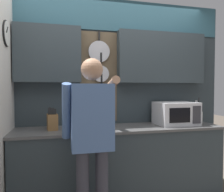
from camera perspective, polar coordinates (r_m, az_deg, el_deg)
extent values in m
cube|color=#2D383D|center=(2.80, 2.28, -17.58)|extent=(2.47, 0.56, 0.88)
cube|color=#4C4C4C|center=(2.68, 2.30, -8.42)|extent=(2.50, 0.59, 0.03)
cube|color=#2D383D|center=(2.92, 0.70, -0.08)|extent=(3.07, 0.04, 2.53)
cube|color=#2D5666|center=(3.04, 0.86, 20.33)|extent=(3.03, 0.02, 0.41)
cube|color=#2D383D|center=(2.76, -16.34, 10.49)|extent=(0.77, 0.16, 0.68)
cube|color=#2D383D|center=(3.07, 12.76, 9.67)|extent=(1.21, 0.16, 0.68)
cube|color=brown|center=(2.85, -3.47, 5.03)|extent=(0.48, 0.01, 1.16)
cylinder|color=#B7B7BC|center=(2.86, -3.38, 11.52)|extent=(0.27, 0.02, 0.27)
cube|color=black|center=(2.89, -3.37, 15.51)|extent=(0.02, 0.02, 0.13)
cylinder|color=#B7B7BC|center=(2.83, -2.90, 5.80)|extent=(0.21, 0.02, 0.21)
cube|color=black|center=(2.84, -2.89, 9.60)|extent=(0.02, 0.02, 0.16)
cylinder|color=black|center=(2.83, -2.77, -0.35)|extent=(0.29, 0.02, 0.29)
cube|color=black|center=(2.82, -2.76, 4.16)|extent=(0.02, 0.02, 0.16)
cylinder|color=silver|center=(2.80, -6.59, -1.69)|extent=(0.01, 0.01, 0.20)
ellipsoid|color=silver|center=(2.81, -6.58, -4.06)|extent=(0.05, 0.01, 0.05)
cylinder|color=silver|center=(2.81, -4.97, -1.75)|extent=(0.01, 0.01, 0.21)
ellipsoid|color=silver|center=(2.82, -4.96, -4.12)|extent=(0.04, 0.01, 0.04)
cylinder|color=black|center=(2.82, -3.36, -1.34)|extent=(0.01, 0.01, 0.17)
ellipsoid|color=black|center=(2.83, -3.35, -3.36)|extent=(0.05, 0.01, 0.04)
cylinder|color=red|center=(2.84, -1.76, -1.33)|extent=(0.01, 0.01, 0.17)
ellipsoid|color=red|center=(2.85, -1.76, -3.39)|extent=(0.05, 0.01, 0.05)
cylinder|color=silver|center=(2.86, -0.19, -1.54)|extent=(0.01, 0.01, 0.20)
ellipsoid|color=silver|center=(2.87, -0.19, -3.84)|extent=(0.06, 0.01, 0.05)
cylinder|color=white|center=(2.54, -25.81, 14.48)|extent=(0.02, 0.25, 0.25)
torus|color=black|center=(2.54, -25.90, 14.48)|extent=(0.02, 0.27, 0.27)
cube|color=black|center=(2.52, -25.71, 15.36)|extent=(0.01, 0.07, 0.07)
cube|color=silver|center=(2.96, 16.28, -4.36)|extent=(0.50, 0.39, 0.29)
cube|color=black|center=(2.76, 17.33, -4.83)|extent=(0.28, 0.01, 0.18)
cube|color=#333338|center=(2.89, 21.28, -4.58)|extent=(0.11, 0.01, 0.22)
cube|color=brown|center=(2.58, -15.31, -6.56)|extent=(0.13, 0.16, 0.18)
cylinder|color=black|center=(2.53, -16.22, -3.86)|extent=(0.02, 0.03, 0.08)
cylinder|color=black|center=(2.53, -15.94, -3.77)|extent=(0.02, 0.03, 0.08)
cylinder|color=black|center=(2.53, -15.65, -3.83)|extent=(0.02, 0.03, 0.08)
cylinder|color=black|center=(2.53, -15.37, -3.93)|extent=(0.02, 0.03, 0.07)
cylinder|color=black|center=(2.53, -15.08, -3.82)|extent=(0.02, 0.03, 0.08)
cylinder|color=black|center=(2.53, -14.79, -3.96)|extent=(0.02, 0.03, 0.07)
cylinder|color=black|center=(2.53, -14.51, -3.99)|extent=(0.02, 0.03, 0.06)
cylinder|color=white|center=(3.14, 21.55, -5.26)|extent=(0.11, 0.11, 0.16)
cylinder|color=tan|center=(3.16, 21.85, -3.87)|extent=(0.02, 0.05, 0.18)
cylinder|color=black|center=(3.15, 21.60, -2.94)|extent=(0.06, 0.06, 0.28)
cylinder|color=silver|center=(3.13, 21.35, -3.32)|extent=(0.05, 0.05, 0.24)
cylinder|color=silver|center=(3.12, 21.10, -3.31)|extent=(0.05, 0.05, 0.25)
cylinder|color=silver|center=(3.13, 21.31, -3.71)|extent=(0.03, 0.05, 0.20)
cylinder|color=red|center=(3.13, 21.43, -3.87)|extent=(0.03, 0.02, 0.19)
cylinder|color=#383842|center=(2.25, -2.66, -23.62)|extent=(0.12, 0.12, 0.81)
cube|color=#4C6B9E|center=(2.02, -5.21, -5.44)|extent=(0.38, 0.22, 0.61)
sphere|color=#A87A5B|center=(2.01, -5.26, 6.94)|extent=(0.20, 0.20, 0.20)
cylinder|color=#4C6B9E|center=(2.04, -11.81, -4.00)|extent=(0.08, 0.26, 0.54)
cylinder|color=#A87A5B|center=(2.31, -0.54, 2.59)|extent=(0.08, 0.54, 0.20)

